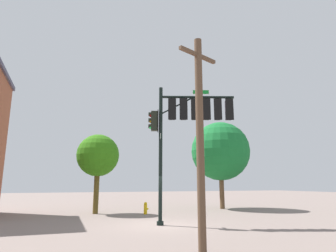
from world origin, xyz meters
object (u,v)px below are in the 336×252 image
at_px(signal_pole_assembly, 188,119).
at_px(tree_near, 98,156).
at_px(fire_hydrant, 146,208).
at_px(tree_mid, 220,151).
at_px(utility_pole, 200,134).

bearing_deg(signal_pole_assembly, tree_near, 118.20).
relative_size(signal_pole_assembly, fire_hydrant, 8.99).
relative_size(signal_pole_assembly, tree_mid, 0.99).
xyz_separation_m(utility_pole, fire_hydrant, (1.41, 11.55, -3.34)).
bearing_deg(tree_mid, fire_hydrant, -165.31).
xyz_separation_m(fire_hydrant, tree_mid, (7.37, 1.93, 4.53)).
bearing_deg(fire_hydrant, tree_mid, 14.69).
bearing_deg(utility_pole, tree_mid, 56.91).
bearing_deg(tree_mid, tree_near, -177.67).
xyz_separation_m(tree_near, tree_mid, (10.67, 0.43, 0.80)).
bearing_deg(utility_pole, signal_pole_assembly, 69.38).
bearing_deg(tree_near, signal_pole_assembly, -61.80).
distance_m(signal_pole_assembly, tree_near, 8.58).
distance_m(signal_pole_assembly, utility_pole, 6.28).
bearing_deg(utility_pole, tree_near, 98.21).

